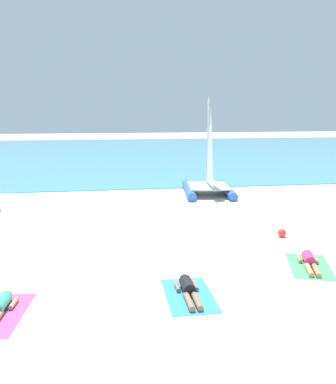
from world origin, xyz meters
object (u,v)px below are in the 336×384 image
at_px(towel_right, 310,266).
at_px(towel_middle, 189,295).
at_px(sailboat_blue, 208,180).
at_px(sunbather_right, 309,261).
at_px(sunbather_middle, 188,289).
at_px(beach_ball, 282,233).

bearing_deg(towel_right, towel_middle, -161.18).
height_order(sailboat_blue, sunbather_right, sailboat_blue).
relative_size(towel_middle, sunbather_middle, 1.22).
xyz_separation_m(towel_middle, towel_right, (3.69, 1.26, 0.00)).
relative_size(towel_middle, beach_ball, 6.53).
bearing_deg(beach_ball, sailboat_blue, 95.85).
relative_size(sailboat_blue, beach_ball, 17.07).
distance_m(sailboat_blue, towel_right, 10.03).
distance_m(towel_middle, sunbather_middle, 0.14).
distance_m(sunbather_middle, towel_right, 3.88).
height_order(sailboat_blue, sunbather_middle, sailboat_blue).
distance_m(sunbather_middle, beach_ball, 5.56).
xyz_separation_m(sailboat_blue, beach_ball, (0.76, -7.37, -0.59)).
bearing_deg(sailboat_blue, towel_middle, -99.87).
bearing_deg(beach_ball, towel_right, -97.62).
height_order(sunbather_right, beach_ball, sunbather_right).
bearing_deg(towel_middle, beach_ball, 43.88).
distance_m(sailboat_blue, beach_ball, 7.43).
distance_m(sailboat_blue, sunbather_middle, 11.67).
height_order(towel_middle, sunbather_middle, sunbather_middle).
distance_m(towel_middle, towel_right, 3.90).
relative_size(sailboat_blue, sunbather_right, 3.23).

